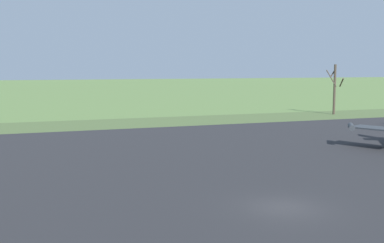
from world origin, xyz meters
TOP-DOWN VIEW (x-y plane):
  - ground_plane at (0.00, 0.00)m, footprint 600.00×600.00m
  - asphalt_apron at (0.00, 13.74)m, footprint 101.74×45.78m
  - grass_verge_strip at (0.00, 42.63)m, footprint 161.74×12.00m
  - bare_tree_center at (35.54, 43.12)m, footprint 2.95×2.32m

SIDE VIEW (x-z plane):
  - ground_plane at x=0.00m, z-range 0.00..0.00m
  - asphalt_apron at x=0.00m, z-range 0.00..0.05m
  - grass_verge_strip at x=0.00m, z-range 0.00..0.06m
  - bare_tree_center at x=35.54m, z-range 0.32..8.74m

